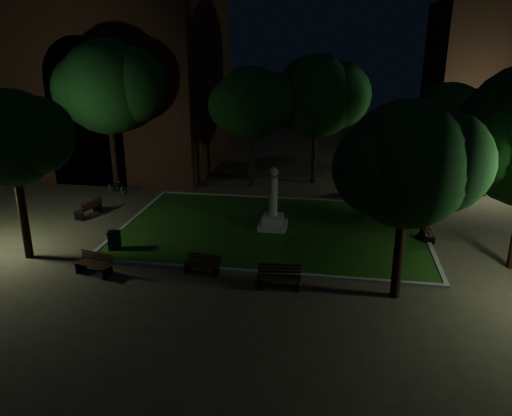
# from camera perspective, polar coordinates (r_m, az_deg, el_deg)

# --- Properties ---
(ground) EXTENTS (80.00, 80.00, 0.00)m
(ground) POSITION_cam_1_polar(r_m,az_deg,el_deg) (23.78, 1.29, -4.19)
(ground) COLOR #423628
(lawn) EXTENTS (15.00, 10.00, 0.08)m
(lawn) POSITION_cam_1_polar(r_m,az_deg,el_deg) (25.60, 1.94, -2.38)
(lawn) COLOR #1B400E
(lawn) RESTS_ON ground
(lawn_kerb) EXTENTS (15.40, 10.40, 0.12)m
(lawn_kerb) POSITION_cam_1_polar(r_m,az_deg,el_deg) (25.59, 1.94, -2.34)
(lawn_kerb) COLOR slate
(lawn_kerb) RESTS_ON ground
(monument) EXTENTS (1.40, 1.40, 3.20)m
(monument) POSITION_cam_1_polar(r_m,az_deg,el_deg) (25.28, 1.96, -0.45)
(monument) COLOR gray
(monument) RESTS_ON lawn
(building_main) EXTENTS (20.00, 12.00, 15.00)m
(building_main) POSITION_cam_1_polar(r_m,az_deg,el_deg) (40.23, -19.30, 15.10)
(building_main) COLOR #552D1D
(building_main) RESTS_ON ground
(tree_west) EXTENTS (4.98, 4.07, 7.42)m
(tree_west) POSITION_cam_1_polar(r_m,az_deg,el_deg) (23.13, -26.05, 7.17)
(tree_west) COLOR black
(tree_west) RESTS_ON ground
(tree_north_wl) EXTENTS (5.63, 4.60, 7.73)m
(tree_north_wl) POSITION_cam_1_polar(r_m,az_deg,el_deg) (31.86, -0.40, 11.86)
(tree_north_wl) COLOR black
(tree_north_wl) RESTS_ON ground
(tree_north_er) EXTENTS (6.60, 5.39, 8.44)m
(tree_north_er) POSITION_cam_1_polar(r_m,az_deg,el_deg) (33.07, 7.12, 12.52)
(tree_north_er) COLOR black
(tree_north_er) RESTS_ON ground
(tree_ne) EXTENTS (5.31, 4.34, 7.05)m
(tree_ne) POSITION_cam_1_polar(r_m,az_deg,el_deg) (30.32, 21.33, 9.18)
(tree_ne) COLOR black
(tree_ne) RESTS_ON ground
(tree_se) EXTENTS (5.55, 4.53, 7.41)m
(tree_se) POSITION_cam_1_polar(r_m,az_deg,el_deg) (18.16, 17.25, 4.74)
(tree_se) COLOR black
(tree_se) RESTS_ON ground
(tree_nw) EXTENTS (6.94, 5.66, 9.36)m
(tree_nw) POSITION_cam_1_polar(r_m,az_deg,el_deg) (32.00, -16.42, 13.13)
(tree_nw) COLOR black
(tree_nw) RESTS_ON ground
(lamppost_nw) EXTENTS (1.18, 0.28, 4.01)m
(lamppost_nw) POSITION_cam_1_polar(r_m,az_deg,el_deg) (35.43, -15.24, 7.69)
(lamppost_nw) COLOR black
(lamppost_nw) RESTS_ON ground
(lamppost_ne) EXTENTS (1.18, 0.28, 4.28)m
(lamppost_ne) POSITION_cam_1_polar(r_m,az_deg,el_deg) (33.39, 25.29, 6.18)
(lamppost_ne) COLOR black
(lamppost_ne) RESTS_ON ground
(bench_near_left) EXTENTS (1.53, 0.72, 0.81)m
(bench_near_left) POSITION_cam_1_polar(r_m,az_deg,el_deg) (20.94, -6.12, -6.50)
(bench_near_left) COLOR black
(bench_near_left) RESTS_ON ground
(bench_near_right) EXTENTS (1.74, 0.74, 0.93)m
(bench_near_right) POSITION_cam_1_polar(r_m,az_deg,el_deg) (19.69, 2.63, -7.94)
(bench_near_right) COLOR black
(bench_near_right) RESTS_ON ground
(bench_west_near) EXTENTS (1.71, 0.96, 0.89)m
(bench_west_near) POSITION_cam_1_polar(r_m,az_deg,el_deg) (21.84, -17.97, -6.15)
(bench_west_near) COLOR black
(bench_west_near) RESTS_ON ground
(bench_left_side) EXTENTS (0.95, 1.81, 0.94)m
(bench_left_side) POSITION_cam_1_polar(r_m,az_deg,el_deg) (28.84, -18.55, -0.06)
(bench_left_side) COLOR black
(bench_left_side) RESTS_ON ground
(bench_right_side) EXTENTS (0.54, 1.46, 0.80)m
(bench_right_side) POSITION_cam_1_polar(r_m,az_deg,el_deg) (25.60, 18.90, -2.64)
(bench_right_side) COLOR black
(bench_right_side) RESTS_ON ground
(bench_far_side) EXTENTS (1.56, 1.02, 0.81)m
(bench_far_side) POSITION_cam_1_polar(r_m,az_deg,el_deg) (31.37, 11.25, 1.95)
(bench_far_side) COLOR black
(bench_far_side) RESTS_ON ground
(trash_bin) EXTENTS (0.64, 0.64, 0.94)m
(trash_bin) POSITION_cam_1_polar(r_m,az_deg,el_deg) (23.83, -15.87, -3.67)
(trash_bin) COLOR black
(trash_bin) RESTS_ON ground
(bicycle) EXTENTS (1.81, 1.26, 0.90)m
(bicycle) POSITION_cam_1_polar(r_m,az_deg,el_deg) (32.60, -15.56, 2.38)
(bicycle) COLOR black
(bicycle) RESTS_ON ground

